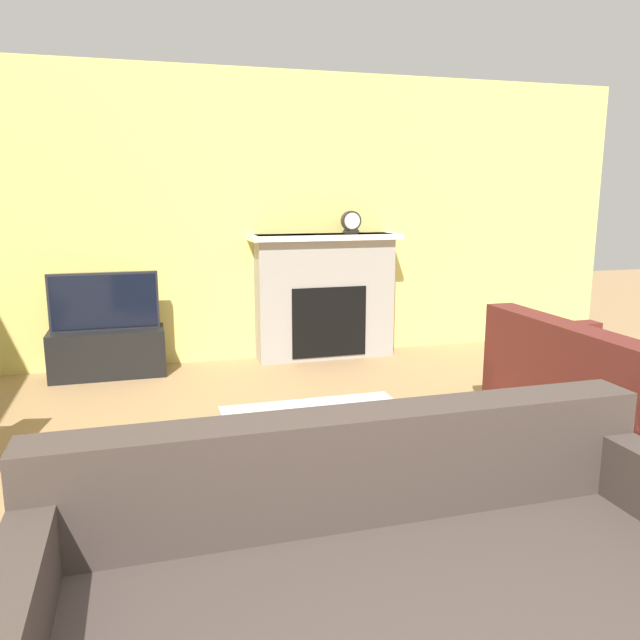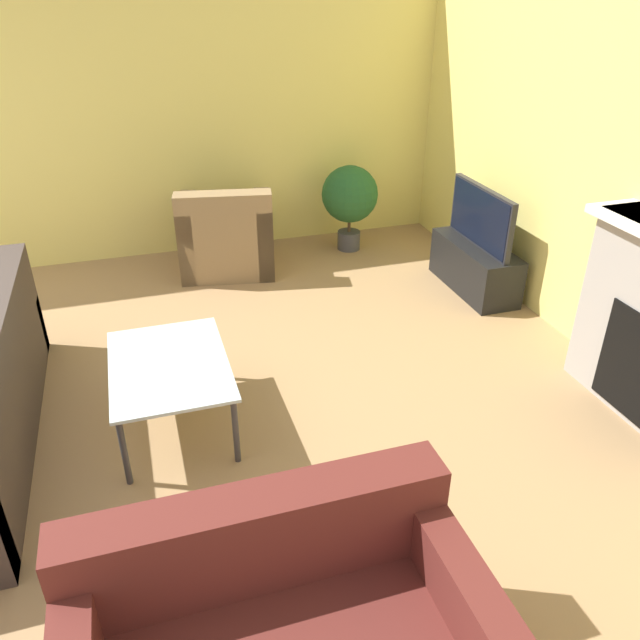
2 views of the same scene
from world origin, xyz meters
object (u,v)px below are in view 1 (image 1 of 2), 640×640
(couch_sectional, at_px, (386,605))
(coffee_table, at_px, (321,427))
(couch_loveseat, at_px, (598,403))
(mantel_clock, at_px, (351,222))
(tv, at_px, (104,301))

(couch_sectional, distance_m, coffee_table, 1.26)
(couch_sectional, bearing_deg, couch_loveseat, 35.75)
(couch_loveseat, distance_m, coffee_table, 1.88)
(coffee_table, bearing_deg, mantel_clock, 68.46)
(tv, xyz_separation_m, coffee_table, (1.16, -2.71, -0.26))
(tv, relative_size, couch_loveseat, 0.63)
(tv, bearing_deg, mantel_clock, 2.96)
(tv, bearing_deg, couch_loveseat, -39.68)
(tv, xyz_separation_m, couch_sectional, (1.02, -3.96, -0.38))
(couch_loveseat, xyz_separation_m, coffee_table, (-1.87, -0.20, 0.11))
(tv, bearing_deg, coffee_table, -66.80)
(couch_loveseat, relative_size, mantel_clock, 6.66)
(tv, relative_size, couch_sectional, 0.41)
(couch_sectional, xyz_separation_m, mantel_clock, (1.26, 4.08, 1.03))
(tv, distance_m, couch_sectional, 4.11)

